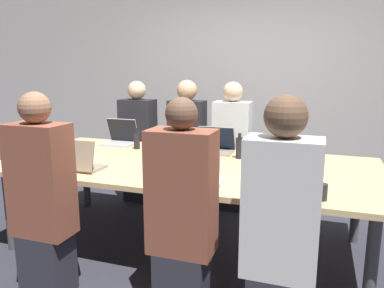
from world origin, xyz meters
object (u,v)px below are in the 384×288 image
Objects in this scene: cup_far_center at (187,146)px; person_near_midright at (182,216)px; laptop_near_right at (279,187)px; cup_near_right at (321,192)px; stapler at (198,165)px; bottle_far_left at (137,140)px; bottle_far_center at (239,148)px; laptop_near_midright at (200,175)px; person_near_right at (280,231)px; person_far_left at (138,144)px; laptop_far_center at (216,145)px; bottle_near_midright at (173,161)px; laptop_near_left at (79,162)px; laptop_far_left at (121,137)px; laptop_far_midleft at (173,142)px; person_far_midleft at (187,145)px; person_far_center at (232,149)px; person_near_left at (42,200)px.

person_near_midright is at bearing -71.65° from cup_far_center.
laptop_near_right is 0.26m from cup_near_right.
person_near_midright is 9.17× the size of stapler.
laptop_near_right reaches higher than bottle_far_left.
bottle_far_center reaches higher than laptop_near_midright.
person_near_right is at bearing -69.09° from bottle_far_center.
stapler is at bearing -32.20° from bottle_far_left.
cup_near_right is 2.57m from person_far_left.
person_near_right is at bearing 173.03° from person_near_midright.
laptop_far_center is 2.30× the size of stapler.
bottle_near_midright reaches higher than cup_far_center.
laptop_far_left is at bearing -78.37° from laptop_near_left.
laptop_far_midleft is at bearing 162.08° from bottle_far_center.
laptop_far_center is 0.99× the size of laptop_far_midleft.
person_far_left is at bearing 154.63° from bottle_far_center.
person_far_midleft reaches higher than bottle_near_midright.
bottle_far_left reaches higher than stapler.
laptop_far_center is 0.55m from person_far_center.
laptop_near_right is at bearing -33.49° from bottle_far_left.
laptop_near_right is at bearing -14.35° from bottle_near_midright.
person_near_midright is at bearing -175.91° from person_near_left.
laptop_far_midleft is 0.25× the size of person_near_right.
laptop_near_midright is 1.47× the size of bottle_far_left.
bottle_far_left is (-0.98, 1.32, 0.18)m from person_near_midright.
laptop_far_left is 1.28m from stapler.
cup_far_center is at bearing -119.49° from laptop_near_left.
person_near_midright is at bearing -85.87° from person_far_center.
person_near_left is 1.09m from laptop_near_midright.
cup_near_right is at bearing 177.17° from laptop_near_left.
bottle_far_center is 1.15m from cup_near_right.
laptop_far_center is 0.33m from bottle_far_center.
person_far_center reaches higher than bottle_far_center.
laptop_near_midright is (0.64, -1.52, 0.12)m from person_far_midleft.
person_near_left is at bearing -129.18° from bottle_far_center.
person_far_left is at bearing -82.10° from person_near_left.
person_near_right reaches higher than cup_far_center.
bottle_near_midright is (-0.12, -1.44, 0.19)m from person_far_center.
bottle_far_center is at bearing -25.37° from person_far_left.
laptop_far_center is 0.91m from bottle_near_midright.
person_far_midleft reaches higher than stapler.
bottle_near_midright is at bearing -23.76° from laptop_near_midright.
person_far_left is (-1.24, 1.48, -0.14)m from laptop_near_midright.
cup_far_center is 0.28× the size of laptop_near_left.
laptop_near_midright is 2.04× the size of stapler.
laptop_far_center is 1.45m from person_near_midright.
bottle_near_midright is (-0.35, -0.73, 0.02)m from bottle_far_center.
cup_near_right is at bearing -116.18° from person_near_right.
laptop_far_center is 0.25× the size of person_far_left.
cup_near_right is at bearing -40.59° from cup_far_center.
bottle_far_left is at bearing -90.17° from person_near_left.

